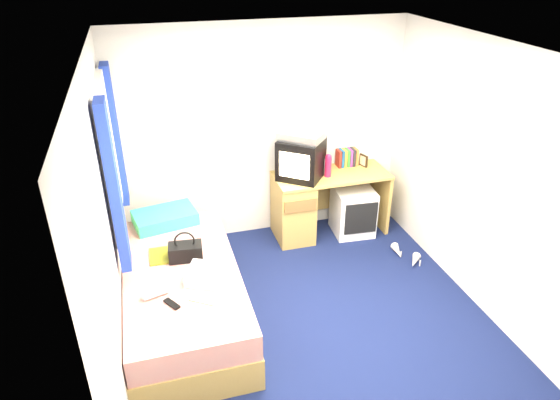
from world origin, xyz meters
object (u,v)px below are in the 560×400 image
object	(u,v)px
picture_frame	(363,160)
magazine	(161,256)
colour_swatch_fan	(203,301)
remote_control	(172,304)
bed	(184,295)
pillow	(165,218)
towel	(208,275)
vcr	(302,135)
pink_water_bottle	(328,167)
aerosol_can	(324,166)
storage_cube	(353,211)
handbag	(185,251)
water_bottle	(155,293)
white_heels	(406,256)
crt_tv	(301,159)
desk	(307,203)

from	to	relation	value
picture_frame	magazine	xyz separation A→B (m)	(-2.40, -0.94, -0.27)
colour_swatch_fan	remote_control	world-z (taller)	remote_control
bed	pillow	size ratio (longest dim) A/B	3.30
towel	magazine	world-z (taller)	towel
vcr	remote_control	bearing A→B (deg)	-94.29
vcr	towel	distance (m)	1.92
pink_water_bottle	remote_control	size ratio (longest dim) A/B	1.47
vcr	aerosol_can	world-z (taller)	vcr
storage_cube	aerosol_can	xyz separation A→B (m)	(-0.35, 0.10, 0.57)
pillow	pink_water_bottle	xyz separation A→B (m)	(1.81, 0.19, 0.26)
handbag	towel	world-z (taller)	handbag
water_bottle	remote_control	bearing A→B (deg)	-50.85
towel	vcr	bearing A→B (deg)	46.52
vcr	white_heels	distance (m)	1.73
pillow	vcr	bearing A→B (deg)	9.47
picture_frame	handbag	size ratio (longest dim) A/B	0.45
aerosol_can	white_heels	xyz separation A→B (m)	(0.68, -0.81, -0.81)
crt_tv	remote_control	size ratio (longest dim) A/B	3.81
storage_cube	crt_tv	world-z (taller)	crt_tv
pink_water_bottle	magazine	size ratio (longest dim) A/B	0.84
pillow	white_heels	distance (m)	2.60
desk	remote_control	size ratio (longest dim) A/B	8.12
magazine	vcr	bearing A→B (deg)	27.85
bed	crt_tv	distance (m)	1.96
bed	pink_water_bottle	distance (m)	2.13
pillow	white_heels	world-z (taller)	pillow
storage_cube	desk	bearing A→B (deg)	174.22
magazine	colour_swatch_fan	bearing A→B (deg)	-69.83
towel	white_heels	world-z (taller)	towel
pillow	vcr	world-z (taller)	vcr
picture_frame	colour_swatch_fan	bearing A→B (deg)	-161.50
storage_cube	pink_water_bottle	xyz separation A→B (m)	(-0.32, 0.04, 0.59)
towel	white_heels	size ratio (longest dim) A/B	0.73
crt_tv	remote_control	bearing A→B (deg)	-97.31
remote_control	bed	bearing A→B (deg)	43.75
pillow	remote_control	size ratio (longest dim) A/B	3.79
towel	remote_control	xyz separation A→B (m)	(-0.32, -0.24, -0.05)
bed	aerosol_can	distance (m)	2.14
vcr	water_bottle	world-z (taller)	vcr
aerosol_can	magazine	xyz separation A→B (m)	(-1.88, -0.85, -0.30)
bed	water_bottle	xyz separation A→B (m)	(-0.23, -0.31, 0.31)
bed	picture_frame	world-z (taller)	picture_frame
storage_cube	pillow	bearing A→B (deg)	-171.80
handbag	colour_swatch_fan	bearing A→B (deg)	-79.39
crt_tv	picture_frame	bearing A→B (deg)	44.61
storage_cube	towel	size ratio (longest dim) A/B	1.68
remote_control	desk	bearing A→B (deg)	11.37
desk	aerosol_can	world-z (taller)	aerosol_can
aerosol_can	colour_swatch_fan	size ratio (longest dim) A/B	0.90
vcr	crt_tv	bearing A→B (deg)	-86.99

